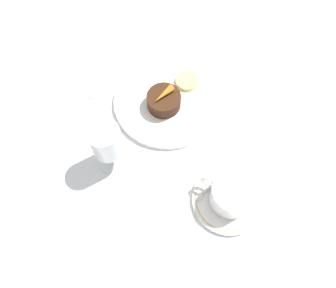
{
  "coord_description": "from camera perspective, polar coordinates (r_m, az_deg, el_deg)",
  "views": [
    {
      "loc": [
        -0.18,
        0.34,
        0.67
      ],
      "look_at": [
        -0.03,
        0.08,
        0.04
      ],
      "focal_mm": 35.0,
      "sensor_mm": 36.0,
      "label": 1
    }
  ],
  "objects": [
    {
      "name": "pineapple_slice",
      "position": [
        0.81,
        3.35,
        10.93
      ],
      "size": [
        0.06,
        0.06,
        0.01
      ],
      "color": "#EFE075",
      "rests_on": "dinner_plate"
    },
    {
      "name": "dinner_plate",
      "position": [
        0.79,
        -0.15,
        7.58
      ],
      "size": [
        0.25,
        0.25,
        0.01
      ],
      "color": "white",
      "rests_on": "ground_plane"
    },
    {
      "name": "saucer",
      "position": [
        0.7,
        10.33,
        -9.48
      ],
      "size": [
        0.15,
        0.15,
        0.01
      ],
      "color": "white",
      "rests_on": "ground_plane"
    },
    {
      "name": "wine_glass",
      "position": [
        0.66,
        -10.66,
        0.22
      ],
      "size": [
        0.07,
        0.07,
        0.13
      ],
      "color": "silver",
      "rests_on": "ground_plane"
    },
    {
      "name": "ground_plane",
      "position": [
        0.77,
        0.88,
        4.08
      ],
      "size": [
        3.0,
        3.0,
        0.0
      ],
      "primitive_type": "plane",
      "color": "white"
    },
    {
      "name": "fork",
      "position": [
        0.85,
        -10.69,
        11.71
      ],
      "size": [
        0.03,
        0.2,
        0.01
      ],
      "color": "silver",
      "rests_on": "ground_plane"
    },
    {
      "name": "spoon",
      "position": [
        0.7,
        7.27,
        -7.42
      ],
      "size": [
        0.04,
        0.11,
        0.0
      ],
      "color": "silver",
      "rests_on": "saucer"
    },
    {
      "name": "coffee_cup",
      "position": [
        0.67,
        10.97,
        -8.68
      ],
      "size": [
        0.11,
        0.08,
        0.06
      ],
      "color": "white",
      "rests_on": "saucer"
    },
    {
      "name": "carrot_garnish",
      "position": [
        0.74,
        -0.76,
        8.64
      ],
      "size": [
        0.03,
        0.06,
        0.02
      ],
      "color": "orange",
      "rests_on": "dessert_cake"
    },
    {
      "name": "dessert_cake",
      "position": [
        0.76,
        -0.73,
        7.53
      ],
      "size": [
        0.08,
        0.08,
        0.04
      ],
      "color": "#381E0F",
      "rests_on": "dinner_plate"
    }
  ]
}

